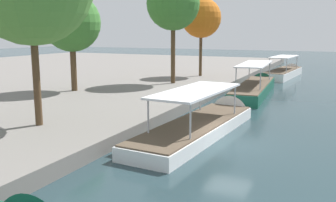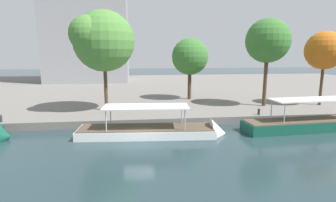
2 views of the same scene
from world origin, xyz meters
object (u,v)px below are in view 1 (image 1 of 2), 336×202
(tree_1, at_px, (71,24))
(tour_boat_4, at_px, (285,74))
(tour_boat_2, at_px, (203,127))
(tree_0, at_px, (202,17))
(tour_boat_3, at_px, (255,89))
(tree_3, at_px, (172,3))
(mooring_bollard_1, at_px, (207,86))

(tree_1, bearing_deg, tour_boat_4, -30.04)
(tour_boat_2, relative_size, tree_0, 1.46)
(tour_boat_2, bearing_deg, tree_1, 72.25)
(tour_boat_3, relative_size, tree_3, 1.41)
(mooring_bollard_1, xyz_separation_m, tree_3, (2.84, 4.90, 7.85))
(tour_boat_3, xyz_separation_m, tour_boat_4, (16.12, -0.74, -0.03))
(tour_boat_4, bearing_deg, tree_0, 145.21)
(mooring_bollard_1, bearing_deg, tour_boat_2, -162.24)
(tour_boat_4, bearing_deg, tree_3, 158.51)
(tour_boat_3, relative_size, mooring_bollard_1, 21.72)
(tour_boat_2, xyz_separation_m, tree_3, (14.15, 8.52, 8.75))
(tree_1, bearing_deg, tour_boat_3, -54.78)
(tree_0, bearing_deg, tour_boat_4, -39.97)
(tour_boat_3, distance_m, tree_1, 18.88)
(tour_boat_2, xyz_separation_m, tour_boat_3, (16.11, 0.17, 0.14))
(tour_boat_3, xyz_separation_m, tree_1, (-10.24, 14.50, 6.43))
(tour_boat_2, distance_m, tree_1, 17.12)
(mooring_bollard_1, height_order, tree_3, tree_3)
(tour_boat_3, bearing_deg, mooring_bollard_1, 140.51)
(tree_3, bearing_deg, tour_boat_4, -26.67)
(tree_0, bearing_deg, mooring_bollard_1, -157.28)
(tree_0, bearing_deg, tree_1, 157.64)
(tour_boat_4, height_order, mooring_bollard_1, tour_boat_4)
(tree_0, relative_size, tree_3, 0.86)
(tour_boat_4, relative_size, tree_3, 1.20)
(tour_boat_2, bearing_deg, mooring_bollard_1, 21.81)
(mooring_bollard_1, relative_size, tree_3, 0.06)
(tour_boat_2, xyz_separation_m, mooring_bollard_1, (11.30, 3.62, 0.90))
(tour_boat_2, bearing_deg, tree_3, 35.09)
(tree_0, xyz_separation_m, tree_1, (-16.06, 6.61, -1.05))
(tour_boat_4, relative_size, tree_1, 1.49)
(tree_1, relative_size, tree_3, 0.80)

